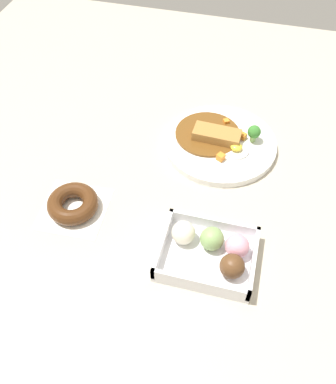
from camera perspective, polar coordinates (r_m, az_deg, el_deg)
The scene contains 4 objects.
ground_plane at distance 0.99m, azimuth 0.41°, elevation 1.59°, with size 1.60×1.60×0.00m, color #B2A893.
curry_plate at distance 1.07m, azimuth 7.12°, elevation 6.86°, with size 0.28×0.28×0.06m.
donut_box at distance 0.85m, azimuth 5.93°, elevation -8.06°, with size 0.19×0.15×0.06m.
chocolate_ring_donut at distance 0.94m, azimuth -12.93°, elevation -1.60°, with size 0.15×0.15×0.04m.
Camera 1 is at (-0.16, 0.63, 0.74)m, focal length 38.83 mm.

